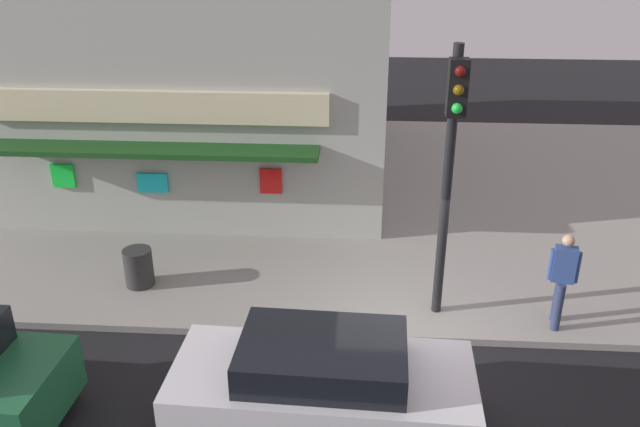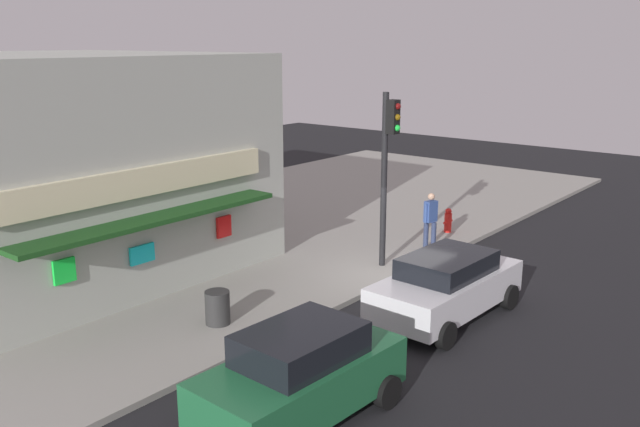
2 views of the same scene
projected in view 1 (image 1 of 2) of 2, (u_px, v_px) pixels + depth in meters
ground_plane at (406, 343)px, 11.80m from camera, size 54.13×54.13×0.00m
sidewalk at (392, 194)px, 18.07m from camera, size 36.08×13.86×0.14m
corner_building at (204, 64)px, 18.84m from camera, size 10.32×10.75×6.12m
traffic_light at (450, 152)px, 11.11m from camera, size 0.32×0.58×5.08m
trash_can at (139, 267)px, 13.28m from camera, size 0.59×0.59×0.80m
pedestrian at (562, 277)px, 11.69m from camera, size 0.55×0.51×1.86m
parked_car_white at (323, 386)px, 9.45m from camera, size 4.46×2.23×1.62m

